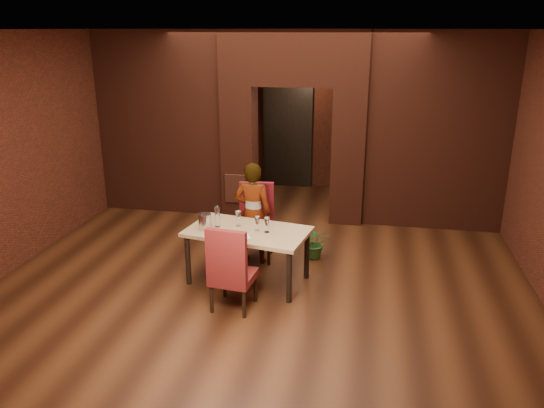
{
  "coord_description": "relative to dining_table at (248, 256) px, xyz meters",
  "views": [
    {
      "loc": [
        1.31,
        -6.88,
        3.22
      ],
      "look_at": [
        0.01,
        0.0,
        0.89
      ],
      "focal_mm": 35.0,
      "sensor_mm": 36.0,
      "label": 1
    }
  ],
  "objects": [
    {
      "name": "potted_plant",
      "position": [
        0.79,
        0.91,
        -0.13
      ],
      "size": [
        0.45,
        0.39,
        0.47
      ],
      "primitive_type": "imported",
      "rotation": [
        0.0,
        0.0,
        0.06
      ],
      "color": "#2B5C24",
      "rests_on": "ground"
    },
    {
      "name": "wall_left",
      "position": [
        -3.31,
        0.64,
        1.24
      ],
      "size": [
        0.04,
        8.0,
        3.2
      ],
      "primitive_type": "cube",
      "color": "#602414",
      "rests_on": "ground"
    },
    {
      "name": "rear_door_frame",
      "position": [
        -0.21,
        4.54,
        0.69
      ],
      "size": [
        1.02,
        0.04,
        2.22
      ],
      "primitive_type": "cube",
      "color": "black",
      "rests_on": "ground"
    },
    {
      "name": "wine_glass_c",
      "position": [
        0.26,
        -0.03,
        0.46
      ],
      "size": [
        0.08,
        0.08,
        0.2
      ],
      "primitive_type": null,
      "color": "white",
      "rests_on": "dining_table"
    },
    {
      "name": "wall_front",
      "position": [
        0.19,
        -3.36,
        1.24
      ],
      "size": [
        7.0,
        0.04,
        3.2
      ],
      "primitive_type": "cube",
      "color": "#602414",
      "rests_on": "ground"
    },
    {
      "name": "chair_far",
      "position": [
        -0.06,
        0.72,
        0.19
      ],
      "size": [
        0.55,
        0.55,
        1.1
      ],
      "primitive_type": "cube",
      "rotation": [
        0.0,
        0.0,
        0.11
      ],
      "color": "maroon",
      "rests_on": "ground"
    },
    {
      "name": "wine_glass_b",
      "position": [
        0.12,
        0.0,
        0.46
      ],
      "size": [
        0.08,
        0.08,
        0.19
      ],
      "primitive_type": null,
      "color": "white",
      "rests_on": "dining_table"
    },
    {
      "name": "person_seated",
      "position": [
        -0.07,
        0.63,
        0.37
      ],
      "size": [
        0.56,
        0.39,
        1.47
      ],
      "primitive_type": "imported",
      "rotation": [
        0.0,
        0.0,
        3.07
      ],
      "color": "beige",
      "rests_on": "ground"
    },
    {
      "name": "ceiling",
      "position": [
        0.19,
        0.64,
        2.84
      ],
      "size": [
        7.0,
        8.0,
        0.04
      ],
      "primitive_type": "cube",
      "color": "silver",
      "rests_on": "ground"
    },
    {
      "name": "chair_near",
      "position": [
        -0.01,
        -0.71,
        0.17
      ],
      "size": [
        0.54,
        0.54,
        1.07
      ],
      "primitive_type": "cube",
      "rotation": [
        0.0,
        0.0,
        3.03
      ],
      "color": "maroon",
      "rests_on": "ground"
    },
    {
      "name": "dining_table",
      "position": [
        0.0,
        0.0,
        0.0
      ],
      "size": [
        1.68,
        1.14,
        0.73
      ],
      "primitive_type": "cube",
      "rotation": [
        0.0,
        0.0,
        -0.18
      ],
      "color": "tan",
      "rests_on": "ground"
    },
    {
      "name": "water_bottle",
      "position": [
        -0.42,
        0.04,
        0.51
      ],
      "size": [
        0.07,
        0.07,
        0.29
      ],
      "primitive_type": "cylinder",
      "color": "white",
      "rests_on": "dining_table"
    },
    {
      "name": "lintel",
      "position": [
        0.19,
        2.64,
        2.39
      ],
      "size": [
        2.45,
        0.55,
        0.9
      ],
      "primitive_type": "cube",
      "color": "maroon",
      "rests_on": "ground"
    },
    {
      "name": "wine_glass_a",
      "position": [
        -0.15,
        0.12,
        0.47
      ],
      "size": [
        0.08,
        0.08,
        0.2
      ],
      "primitive_type": null,
      "color": "white",
      "rests_on": "dining_table"
    },
    {
      "name": "floor",
      "position": [
        0.19,
        0.64,
        -0.36
      ],
      "size": [
        8.0,
        8.0,
        0.0
      ],
      "primitive_type": "plane",
      "color": "#452311",
      "rests_on": "ground"
    },
    {
      "name": "wall_back",
      "position": [
        0.19,
        4.64,
        1.24
      ],
      "size": [
        7.0,
        0.04,
        3.2
      ],
      "primitive_type": "cube",
      "color": "#602414",
      "rests_on": "ground"
    },
    {
      "name": "wing_wall_left",
      "position": [
        -2.17,
        2.64,
        1.24
      ],
      "size": [
        2.28,
        0.35,
        3.2
      ],
      "primitive_type": "cube",
      "color": "maroon",
      "rests_on": "ground"
    },
    {
      "name": "wine_bucket",
      "position": [
        -0.55,
        -0.07,
        0.47
      ],
      "size": [
        0.17,
        0.17,
        0.21
      ],
      "primitive_type": "cylinder",
      "color": "silver",
      "rests_on": "dining_table"
    },
    {
      "name": "tasting_sheet",
      "position": [
        -0.09,
        -0.26,
        0.37
      ],
      "size": [
        0.41,
        0.37,
        0.0
      ],
      "primitive_type": "cube",
      "rotation": [
        0.0,
        0.0,
        0.5
      ],
      "color": "silver",
      "rests_on": "dining_table"
    },
    {
      "name": "rear_door",
      "position": [
        -0.21,
        4.58,
        0.69
      ],
      "size": [
        0.9,
        0.08,
        2.1
      ],
      "primitive_type": "cube",
      "color": "black",
      "rests_on": "ground"
    },
    {
      "name": "vent_panel",
      "position": [
        -0.76,
        2.34,
        0.19
      ],
      "size": [
        0.4,
        0.03,
        0.5
      ],
      "primitive_type": "cube",
      "color": "#A44A2F",
      "rests_on": "ground"
    },
    {
      "name": "wing_wall_right",
      "position": [
        2.55,
        2.64,
        1.24
      ],
      "size": [
        2.28,
        0.35,
        3.2
      ],
      "primitive_type": "cube",
      "color": "maroon",
      "rests_on": "ground"
    },
    {
      "name": "pillar_right",
      "position": [
        1.14,
        2.64,
        0.79
      ],
      "size": [
        0.55,
        0.55,
        2.3
      ],
      "primitive_type": "cube",
      "color": "maroon",
      "rests_on": "ground"
    },
    {
      "name": "pillar_left",
      "position": [
        -0.76,
        2.64,
        0.79
      ],
      "size": [
        0.55,
        0.55,
        2.3
      ],
      "primitive_type": "cube",
      "color": "maroon",
      "rests_on": "ground"
    }
  ]
}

